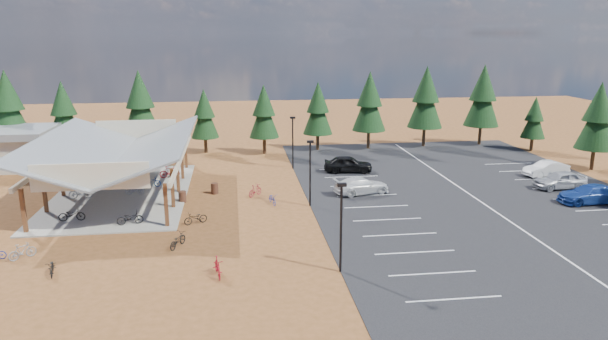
{
  "coord_description": "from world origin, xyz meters",
  "views": [
    {
      "loc": [
        -0.65,
        -37.46,
        12.94
      ],
      "look_at": [
        4.83,
        4.32,
        2.28
      ],
      "focal_mm": 32.0,
      "sensor_mm": 36.0,
      "label": 1
    }
  ],
  "objects_px": {
    "bike_11": "(218,267)",
    "car_4": "(348,164)",
    "trash_bin_1": "(215,188)",
    "car_3": "(362,186)",
    "trash_bin_0": "(182,197)",
    "car_9": "(546,169)",
    "bike_4": "(130,218)",
    "bike_5": "(135,189)",
    "car_8": "(560,180)",
    "lamp_post_1": "(310,168)",
    "lamp_post_0": "(341,221)",
    "bike_3": "(121,166)",
    "bike_16": "(196,218)",
    "bike_0": "(72,214)",
    "bike_8": "(52,267)",
    "car_7": "(590,194)",
    "bike_2": "(95,183)",
    "bike_14": "(272,199)",
    "bike_12": "(178,240)",
    "lamp_post_2": "(293,139)",
    "bike_pavilion": "(118,149)",
    "bike_15": "(255,190)",
    "bike_9": "(22,251)",
    "bike_6": "(151,181)",
    "bike_7": "(170,172)"
  },
  "relations": [
    {
      "from": "bike_3",
      "to": "lamp_post_0",
      "type": "bearing_deg",
      "value": -149.03
    },
    {
      "from": "lamp_post_0",
      "to": "car_7",
      "type": "xyz_separation_m",
      "value": [
        21.76,
        9.75,
        -2.22
      ]
    },
    {
      "from": "bike_pavilion",
      "to": "bike_9",
      "type": "height_order",
      "value": "bike_pavilion"
    },
    {
      "from": "bike_7",
      "to": "car_8",
      "type": "height_order",
      "value": "car_8"
    },
    {
      "from": "bike_12",
      "to": "bike_14",
      "type": "bearing_deg",
      "value": -104.84
    },
    {
      "from": "car_8",
      "to": "lamp_post_1",
      "type": "bearing_deg",
      "value": -89.02
    },
    {
      "from": "bike_8",
      "to": "car_3",
      "type": "bearing_deg",
      "value": 18.55
    },
    {
      "from": "bike_11",
      "to": "car_4",
      "type": "height_order",
      "value": "car_4"
    },
    {
      "from": "bike_9",
      "to": "car_7",
      "type": "height_order",
      "value": "car_7"
    },
    {
      "from": "bike_9",
      "to": "bike_15",
      "type": "relative_size",
      "value": 0.97
    },
    {
      "from": "bike_pavilion",
      "to": "bike_5",
      "type": "distance_m",
      "value": 3.49
    },
    {
      "from": "car_7",
      "to": "car_9",
      "type": "bearing_deg",
      "value": 171.45
    },
    {
      "from": "bike_8",
      "to": "car_7",
      "type": "xyz_separation_m",
      "value": [
        37.59,
        8.07,
        0.33
      ]
    },
    {
      "from": "lamp_post_2",
      "to": "bike_8",
      "type": "xyz_separation_m",
      "value": [
        -15.83,
        -22.31,
        -2.55
      ]
    },
    {
      "from": "lamp_post_0",
      "to": "bike_4",
      "type": "xyz_separation_m",
      "value": [
        -12.97,
        9.2,
        -2.41
      ]
    },
    {
      "from": "bike_12",
      "to": "car_4",
      "type": "height_order",
      "value": "car_4"
    },
    {
      "from": "bike_14",
      "to": "car_4",
      "type": "xyz_separation_m",
      "value": [
        7.91,
        9.0,
        0.39
      ]
    },
    {
      "from": "lamp_post_1",
      "to": "bike_pavilion",
      "type": "bearing_deg",
      "value": 161.57
    },
    {
      "from": "bike_11",
      "to": "car_4",
      "type": "bearing_deg",
      "value": 51.62
    },
    {
      "from": "bike_2",
      "to": "car_9",
      "type": "bearing_deg",
      "value": -107.02
    },
    {
      "from": "car_3",
      "to": "bike_5",
      "type": "bearing_deg",
      "value": 72.07
    },
    {
      "from": "bike_2",
      "to": "bike_4",
      "type": "height_order",
      "value": "bike_2"
    },
    {
      "from": "bike_0",
      "to": "car_3",
      "type": "distance_m",
      "value": 22.23
    },
    {
      "from": "bike_3",
      "to": "bike_14",
      "type": "xyz_separation_m",
      "value": [
        13.63,
        -11.98,
        -0.15
      ]
    },
    {
      "from": "trash_bin_0",
      "to": "car_9",
      "type": "distance_m",
      "value": 33.02
    },
    {
      "from": "bike_0",
      "to": "bike_pavilion",
      "type": "bearing_deg",
      "value": -20.73
    },
    {
      "from": "bike_16",
      "to": "car_9",
      "type": "xyz_separation_m",
      "value": [
        31.47,
        8.91,
        0.3
      ]
    },
    {
      "from": "car_7",
      "to": "car_8",
      "type": "bearing_deg",
      "value": 179.14
    },
    {
      "from": "bike_0",
      "to": "bike_8",
      "type": "xyz_separation_m",
      "value": [
        1.33,
        -8.79,
        -0.15
      ]
    },
    {
      "from": "bike_6",
      "to": "bike_16",
      "type": "height_order",
      "value": "bike_6"
    },
    {
      "from": "bike_pavilion",
      "to": "car_8",
      "type": "relative_size",
      "value": 4.34
    },
    {
      "from": "bike_11",
      "to": "bike_5",
      "type": "bearing_deg",
      "value": 103.93
    },
    {
      "from": "car_4",
      "to": "car_9",
      "type": "xyz_separation_m",
      "value": [
        17.9,
        -3.93,
        -0.08
      ]
    },
    {
      "from": "trash_bin_1",
      "to": "bike_12",
      "type": "relative_size",
      "value": 0.5
    },
    {
      "from": "bike_pavilion",
      "to": "trash_bin_1",
      "type": "height_order",
      "value": "bike_pavilion"
    },
    {
      "from": "bike_0",
      "to": "car_4",
      "type": "distance_m",
      "value": 24.96
    },
    {
      "from": "bike_4",
      "to": "bike_5",
      "type": "height_order",
      "value": "bike_4"
    },
    {
      "from": "bike_3",
      "to": "car_3",
      "type": "bearing_deg",
      "value": -118.37
    },
    {
      "from": "trash_bin_0",
      "to": "car_3",
      "type": "relative_size",
      "value": 0.19
    },
    {
      "from": "bike_0",
      "to": "car_7",
      "type": "xyz_separation_m",
      "value": [
        38.92,
        -0.72,
        0.19
      ]
    },
    {
      "from": "bike_16",
      "to": "car_8",
      "type": "relative_size",
      "value": 0.37
    },
    {
      "from": "bike_16",
      "to": "car_9",
      "type": "bearing_deg",
      "value": 80.27
    },
    {
      "from": "bike_15",
      "to": "bike_4",
      "type": "bearing_deg",
      "value": 73.63
    },
    {
      "from": "trash_bin_1",
      "to": "car_3",
      "type": "bearing_deg",
      "value": -7.8
    },
    {
      "from": "trash_bin_1",
      "to": "bike_12",
      "type": "xyz_separation_m",
      "value": [
        -1.95,
        -11.47,
        0.02
      ]
    },
    {
      "from": "lamp_post_0",
      "to": "car_3",
      "type": "distance_m",
      "value": 15.5
    },
    {
      "from": "bike_11",
      "to": "car_7",
      "type": "relative_size",
      "value": 0.37
    },
    {
      "from": "bike_2",
      "to": "bike_14",
      "type": "distance_m",
      "value": 15.88
    },
    {
      "from": "bike_11",
      "to": "bike_14",
      "type": "bearing_deg",
      "value": 63.03
    },
    {
      "from": "trash_bin_1",
      "to": "car_3",
      "type": "relative_size",
      "value": 0.19
    }
  ]
}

